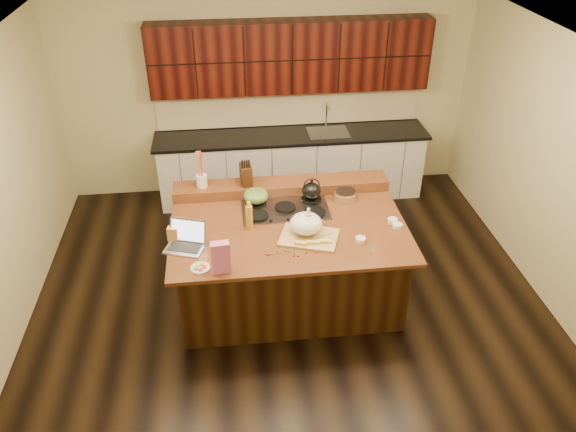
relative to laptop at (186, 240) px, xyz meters
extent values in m
cube|color=black|center=(1.02, 0.24, -0.99)|extent=(5.50, 5.00, 0.01)
cube|color=silver|center=(1.02, 0.24, 1.72)|extent=(5.50, 5.00, 0.01)
cube|color=#C2BA88|center=(1.02, 2.75, 0.36)|extent=(5.50, 0.01, 2.70)
cube|color=#C2BA88|center=(1.02, -2.26, 0.36)|extent=(5.50, 0.01, 2.70)
cube|color=#C2BA88|center=(3.78, 0.24, 0.36)|extent=(0.01, 5.00, 2.70)
cube|color=black|center=(1.02, 0.24, -0.55)|extent=(2.22, 1.42, 0.88)
cube|color=black|center=(1.02, 0.24, -0.09)|extent=(2.40, 1.60, 0.04)
cube|color=black|center=(1.02, 0.94, -0.01)|extent=(2.40, 0.30, 0.12)
cube|color=gray|center=(1.02, 0.54, -0.06)|extent=(0.92, 0.52, 0.02)
cylinder|color=black|center=(0.72, 0.67, -0.04)|extent=(0.22, 0.22, 0.03)
cylinder|color=black|center=(1.32, 0.67, -0.04)|extent=(0.22, 0.22, 0.03)
cylinder|color=black|center=(0.72, 0.41, -0.04)|extent=(0.22, 0.22, 0.03)
cylinder|color=black|center=(1.32, 0.41, -0.04)|extent=(0.22, 0.22, 0.03)
cylinder|color=black|center=(1.02, 0.54, -0.04)|extent=(0.22, 0.22, 0.03)
cube|color=silver|center=(1.32, 2.41, -0.54)|extent=(3.60, 0.62, 0.90)
cube|color=black|center=(1.32, 2.41, -0.07)|extent=(3.70, 0.66, 0.04)
cube|color=gray|center=(1.82, 2.41, -0.05)|extent=(0.55, 0.42, 0.01)
cylinder|color=gray|center=(1.82, 2.59, 0.13)|extent=(0.02, 0.02, 0.36)
cube|color=black|center=(1.32, 2.56, 0.96)|extent=(3.60, 0.34, 0.90)
cube|color=#C2BA88|center=(1.32, 2.72, 0.21)|extent=(3.60, 0.03, 0.50)
ellipsoid|color=black|center=(1.32, 0.67, 0.07)|extent=(0.26, 0.26, 0.18)
ellipsoid|color=#54752F|center=(0.72, 0.67, 0.05)|extent=(0.31, 0.31, 0.15)
cube|color=#B7B7BC|center=(-0.02, -0.05, -0.06)|extent=(0.42, 0.35, 0.02)
cube|color=black|center=(-0.02, -0.05, -0.05)|extent=(0.34, 0.24, 0.00)
cube|color=#B7B7BC|center=(0.02, 0.06, 0.07)|extent=(0.37, 0.19, 0.23)
cube|color=silver|center=(0.02, 0.06, 0.07)|extent=(0.33, 0.16, 0.20)
cylinder|color=orange|center=(0.62, 0.22, 0.07)|extent=(0.09, 0.09, 0.27)
cylinder|color=silver|center=(1.20, 0.06, 0.06)|extent=(0.08, 0.08, 0.25)
cube|color=tan|center=(1.19, -0.02, -0.05)|extent=(0.66, 0.56, 0.03)
ellipsoid|color=white|center=(1.17, 0.07, 0.06)|extent=(0.32, 0.32, 0.20)
cube|color=#EDD872|center=(1.09, -0.15, -0.03)|extent=(0.12, 0.03, 0.03)
cube|color=#EDD872|center=(1.21, -0.15, -0.03)|extent=(0.12, 0.03, 0.03)
cube|color=#EDD872|center=(1.34, -0.15, -0.03)|extent=(0.12, 0.03, 0.03)
cylinder|color=gray|center=(1.32, -0.04, -0.04)|extent=(0.21, 0.09, 0.01)
cylinder|color=white|center=(1.69, -0.13, -0.05)|extent=(0.12, 0.12, 0.04)
cylinder|color=white|center=(2.11, 0.07, -0.05)|extent=(0.13, 0.13, 0.04)
cylinder|color=white|center=(2.09, 0.17, -0.05)|extent=(0.13, 0.13, 0.04)
cylinder|color=#996B3F|center=(1.70, 0.67, -0.02)|extent=(0.26, 0.26, 0.09)
cone|color=silver|center=(1.79, -0.24, -0.03)|extent=(0.10, 0.10, 0.07)
cube|color=pink|center=(0.33, -0.44, 0.09)|extent=(0.18, 0.10, 0.31)
cylinder|color=white|center=(0.13, -0.37, -0.06)|extent=(0.23, 0.23, 0.01)
cube|color=#E59F50|center=(-0.13, 0.11, 0.01)|extent=(0.12, 0.10, 0.15)
cylinder|color=white|center=(0.15, 0.94, 0.12)|extent=(0.16, 0.16, 0.14)
cube|color=black|center=(0.63, 0.94, 0.17)|extent=(0.14, 0.20, 0.23)
ellipsoid|color=red|center=(1.05, -0.30, -0.06)|extent=(0.02, 0.02, 0.02)
ellipsoid|color=#198C26|center=(0.94, -0.20, -0.06)|extent=(0.02, 0.02, 0.02)
ellipsoid|color=red|center=(0.87, -0.23, -0.06)|extent=(0.02, 0.02, 0.02)
ellipsoid|color=#198C26|center=(0.86, -0.20, -0.06)|extent=(0.02, 0.02, 0.02)
ellipsoid|color=red|center=(0.77, -0.25, -0.06)|extent=(0.02, 0.02, 0.02)
ellipsoid|color=#198C26|center=(1.00, -0.15, -0.06)|extent=(0.02, 0.02, 0.02)
ellipsoid|color=red|center=(1.01, -0.29, -0.06)|extent=(0.02, 0.02, 0.02)
ellipsoid|color=#198C26|center=(0.97, -0.21, -0.06)|extent=(0.02, 0.02, 0.02)
ellipsoid|color=red|center=(0.75, -0.23, -0.06)|extent=(0.02, 0.02, 0.02)
ellipsoid|color=#198C26|center=(0.80, -0.24, -0.06)|extent=(0.02, 0.02, 0.02)
ellipsoid|color=red|center=(1.22, -0.26, -0.06)|extent=(0.02, 0.02, 0.02)
ellipsoid|color=#198C26|center=(1.17, -0.18, -0.06)|extent=(0.02, 0.02, 0.02)
ellipsoid|color=red|center=(1.13, -0.26, -0.06)|extent=(0.02, 0.02, 0.02)
ellipsoid|color=#198C26|center=(1.02, -0.25, -0.06)|extent=(0.02, 0.02, 0.02)
camera|label=1|loc=(0.46, -4.50, 3.11)|focal=35.00mm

